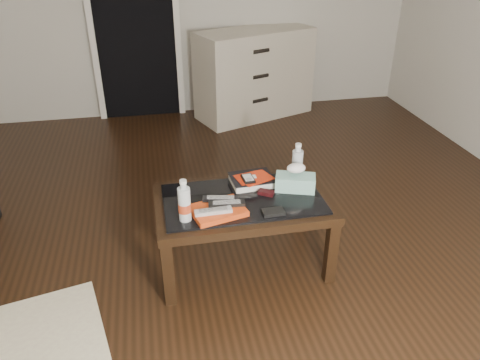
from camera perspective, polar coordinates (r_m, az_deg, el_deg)
The scene contains 16 objects.
ground at distance 3.10m, azimuth -3.14°, elevation -7.63°, with size 5.00×5.00×0.00m, color black.
doorway at distance 5.01m, azimuth -12.84°, elevation 18.82°, with size 0.90×0.08×2.07m.
coffee_table at distance 2.71m, azimuth 0.34°, elevation -3.39°, with size 1.00×0.60×0.46m.
dresser at distance 5.03m, azimuth 1.76°, elevation 12.80°, with size 1.30×0.89×0.90m.
magazines at distance 2.54m, azimuth -2.71°, elevation -3.73°, with size 0.28×0.21×0.03m, color #CB3E13.
remote_silver at distance 2.49m, azimuth -3.27°, elevation -3.78°, with size 0.20×0.05×0.02m, color #AEAFB3.
remote_black_front at distance 2.55m, azimuth -1.63°, elevation -2.88°, with size 0.20×0.05×0.02m, color black.
remote_black_back at distance 2.59m, azimuth -2.38°, elevation -2.28°, with size 0.20×0.05×0.02m, color black.
textbook at distance 2.81m, azimuth 1.43°, elevation -0.04°, with size 0.25×0.20×0.05m, color black.
dvd_mailers at distance 2.79m, azimuth 1.47°, elevation 0.35°, with size 0.19×0.14×0.01m, color red.
ipod at distance 2.75m, azimuth 0.99°, elevation 0.19°, with size 0.06×0.10×0.02m, color black.
flip_phone at distance 2.71m, azimuth 3.22°, elevation -1.54°, with size 0.09×0.05×0.02m, color black.
wallet at distance 2.54m, azimuth 4.06°, elevation -3.91°, with size 0.12×0.07×0.02m, color black.
water_bottle_left at distance 2.44m, azimuth -6.81°, elevation -2.47°, with size 0.07×0.07×0.24m, color silver.
water_bottle_right at distance 2.84m, azimuth 7.01°, elevation 2.23°, with size 0.07×0.07×0.24m, color #B8BEC4.
tissue_box at distance 2.76m, azimuth 6.75°, elevation -0.30°, with size 0.23×0.12×0.09m, color #248777.
Camera 1 is at (-0.33, -2.47, 1.85)m, focal length 35.00 mm.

